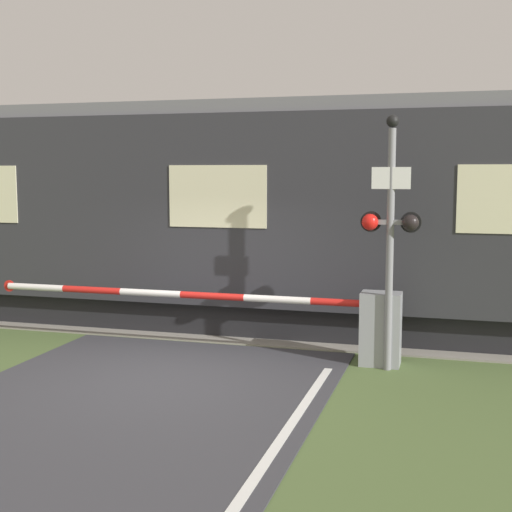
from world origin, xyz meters
TOP-DOWN VIEW (x-y plane):
  - ground_plane at (0.00, 0.00)m, footprint 80.00×80.00m
  - track_bed at (0.00, 3.69)m, footprint 36.00×3.20m
  - train at (-0.02, 3.68)m, footprint 17.43×2.74m
  - crossing_barrier at (2.17, 1.50)m, footprint 6.87×0.44m
  - signal_post at (2.99, 1.25)m, footprint 0.88×0.26m

SIDE VIEW (x-z plane):
  - ground_plane at x=0.00m, z-range 0.00..0.00m
  - track_bed at x=0.00m, z-range -0.04..0.09m
  - crossing_barrier at x=2.17m, z-range 0.08..1.20m
  - signal_post at x=2.99m, z-range 0.25..3.98m
  - train at x=-0.02m, z-range 0.05..4.19m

